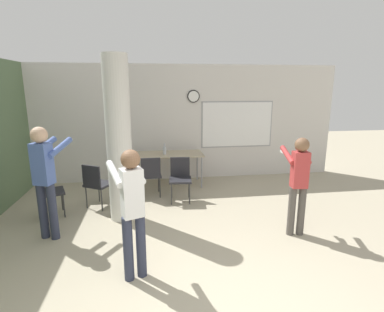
{
  "coord_description": "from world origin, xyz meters",
  "views": [
    {
      "loc": [
        -0.72,
        -2.27,
        2.29
      ],
      "look_at": [
        0.02,
        2.81,
        1.09
      ],
      "focal_mm": 28.0,
      "sensor_mm": 36.0,
      "label": 1
    }
  ],
  "objects": [
    {
      "name": "bottle_on_table",
      "position": [
        -0.38,
        4.45,
        0.86
      ],
      "size": [
        0.07,
        0.07,
        0.25
      ],
      "color": "silver",
      "rests_on": "folding_table"
    },
    {
      "name": "chair_table_front",
      "position": [
        -0.12,
        3.51,
        0.51
      ],
      "size": [
        0.48,
        0.48,
        0.87
      ],
      "color": "#232328",
      "rests_on": "ground_plane"
    },
    {
      "name": "chair_near_pillar",
      "position": [
        -1.73,
        3.34,
        0.51
      ],
      "size": [
        0.6,
        0.6,
        0.87
      ],
      "color": "#232328",
      "rests_on": "ground_plane"
    },
    {
      "name": "chair_table_left",
      "position": [
        -0.72,
        3.8,
        0.51
      ],
      "size": [
        0.46,
        0.46,
        0.87
      ],
      "color": "#232328",
      "rests_on": "ground_plane"
    },
    {
      "name": "person_watching_back",
      "position": [
        -2.27,
        2.24,
        1.02
      ],
      "size": [
        0.54,
        0.69,
        1.73
      ],
      "color": "#2D3347",
      "rests_on": "ground_plane"
    },
    {
      "name": "support_pillar",
      "position": [
        -1.23,
        2.81,
        1.4
      ],
      "size": [
        0.42,
        0.42,
        2.8
      ],
      "color": "silver",
      "rests_on": "ground_plane"
    },
    {
      "name": "person_playing_front",
      "position": [
        -0.95,
        1.05,
        0.94
      ],
      "size": [
        0.5,
        0.64,
        1.6
      ],
      "color": "#2D3347",
      "rests_on": "ground_plane"
    },
    {
      "name": "chair_by_left_wall",
      "position": [
        -2.56,
        3.05,
        0.51
      ],
      "size": [
        0.56,
        0.56,
        0.87
      ],
      "color": "#232328",
      "rests_on": "ground_plane"
    },
    {
      "name": "person_playing_side",
      "position": [
        1.52,
        1.81,
        0.91
      ],
      "size": [
        0.38,
        0.63,
        1.55
      ],
      "color": "#514C47",
      "rests_on": "ground_plane"
    },
    {
      "name": "folding_table",
      "position": [
        -0.27,
        4.51,
        0.71
      ],
      "size": [
        1.55,
        0.74,
        0.76
      ],
      "color": "tan",
      "rests_on": "ground_plane"
    },
    {
      "name": "wall_back",
      "position": [
        0.03,
        5.06,
        1.4
      ],
      "size": [
        8.0,
        0.15,
        2.8
      ],
      "color": "silver",
      "rests_on": "ground_plane"
    }
  ]
}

